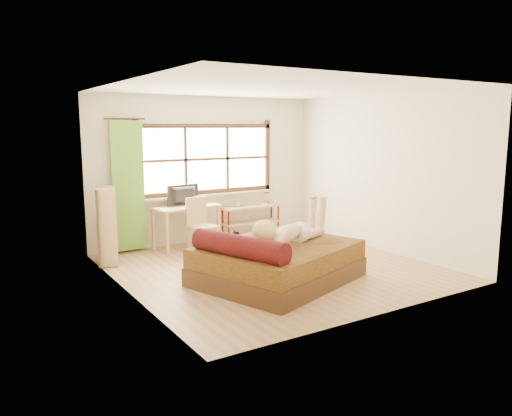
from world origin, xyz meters
TOP-DOWN VIEW (x-y plane):
  - floor at (0.00, 0.00)m, footprint 4.50×4.50m
  - ceiling at (0.00, 0.00)m, footprint 4.50×4.50m
  - wall_back at (0.00, 2.25)m, footprint 4.50×0.00m
  - wall_front at (0.00, -2.25)m, footprint 4.50×0.00m
  - wall_left at (-2.25, 0.00)m, footprint 0.00×4.50m
  - wall_right at (2.25, 0.00)m, footprint 0.00×4.50m
  - window at (0.00, 2.22)m, footprint 2.80×0.16m
  - curtain at (-1.55, 2.13)m, footprint 0.55×0.10m
  - bed at (-0.35, -0.58)m, footprint 2.53×2.27m
  - woman at (-0.15, -0.61)m, footprint 1.53×0.87m
  - kitten at (-1.02, -0.46)m, footprint 0.34×0.22m
  - desk at (-0.56, 1.95)m, footprint 1.28×0.75m
  - monitor at (-0.56, 2.00)m, footprint 0.66×0.20m
  - chair at (-0.47, 1.58)m, footprint 0.49×0.49m
  - pipe_shelf at (0.88, 2.07)m, footprint 1.24×0.32m
  - cup at (0.56, 2.07)m, footprint 0.12×0.12m
  - book at (1.06, 2.07)m, footprint 0.16×0.22m
  - bookshelf at (-2.08, 1.61)m, footprint 0.42×0.58m

SIDE VIEW (x-z plane):
  - floor at x=0.00m, z-range 0.00..0.00m
  - bed at x=-0.35m, z-range -0.11..0.68m
  - pipe_shelf at x=0.88m, z-range 0.10..0.80m
  - chair at x=-0.47m, z-range 0.05..0.99m
  - bookshelf at x=-2.08m, z-range 0.01..1.21m
  - book at x=1.06m, z-range 0.62..0.63m
  - desk at x=-0.56m, z-range 0.28..1.03m
  - kitten at x=-1.02m, z-range 0.53..0.78m
  - cup at x=0.56m, z-range 0.62..0.71m
  - woman at x=-0.15m, z-range 0.53..1.16m
  - monitor at x=-0.56m, z-range 0.75..1.12m
  - curtain at x=-1.55m, z-range 0.05..2.25m
  - wall_back at x=0.00m, z-range -0.90..3.60m
  - wall_front at x=0.00m, z-range -0.90..3.60m
  - wall_left at x=-2.25m, z-range -0.90..3.60m
  - wall_right at x=2.25m, z-range -0.90..3.60m
  - window at x=0.00m, z-range 0.78..2.24m
  - ceiling at x=0.00m, z-range 2.70..2.70m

